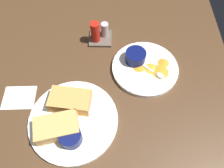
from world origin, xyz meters
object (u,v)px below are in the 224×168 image
object	(u,v)px
spoon_by_dark_ramekin	(73,122)
ramekin_light_gravy	(136,56)
sandwich_half_near	(70,101)
spoon_by_gravy_ramekin	(157,74)
ramekin_dark_sauce	(71,137)
condiment_caddy	(99,34)
plate_sandwich_main	(74,120)
plate_chips_companion	(145,68)
sandwich_half_far	(57,127)

from	to	relation	value
spoon_by_dark_ramekin	ramekin_light_gravy	xyz separation A→B (cm)	(20.50, 25.28, 1.88)
sandwich_half_near	spoon_by_gravy_ramekin	bearing A→B (deg)	23.38
sandwich_half_near	ramekin_light_gravy	distance (cm)	28.73
ramekin_dark_sauce	spoon_by_gravy_ramekin	distance (cm)	37.10
sandwich_half_near	ramekin_light_gravy	xyz separation A→B (cm)	(21.63, 18.91, -0.15)
ramekin_dark_sauce	spoon_by_gravy_ramekin	xyz separation A→B (cm)	(27.85, 24.43, -1.91)
condiment_caddy	spoon_by_gravy_ramekin	bearing A→B (deg)	-39.22
ramekin_light_gravy	spoon_by_dark_ramekin	bearing A→B (deg)	-129.04
spoon_by_gravy_ramekin	plate_sandwich_main	bearing A→B (deg)	-147.45
ramekin_light_gravy	condiment_caddy	world-z (taller)	condiment_caddy
sandwich_half_near	plate_chips_companion	distance (cm)	30.03
plate_chips_companion	ramekin_light_gravy	bearing A→B (deg)	140.19
spoon_by_dark_ramekin	spoon_by_gravy_ramekin	distance (cm)	34.05
plate_sandwich_main	spoon_by_dark_ramekin	xyz separation A→B (cm)	(-0.01, -1.06, 1.16)
sandwich_half_near	sandwich_half_far	distance (cm)	9.42
sandwich_half_far	plate_chips_companion	size ratio (longest dim) A/B	0.59
ramekin_dark_sauce	condiment_caddy	xyz separation A→B (cm)	(6.05, 42.23, -0.47)
spoon_by_dark_ramekin	sandwich_half_far	bearing A→B (deg)	-147.22
plate_sandwich_main	sandwich_half_far	distance (cm)	6.31
plate_chips_companion	ramekin_light_gravy	xyz separation A→B (cm)	(-3.68, 3.07, 3.05)
spoon_by_gravy_ramekin	condiment_caddy	bearing A→B (deg)	140.78
sandwich_half_near	spoon_by_gravy_ramekin	xyz separation A→B (cm)	(29.34, 12.68, -2.04)
ramekin_dark_sauce	spoon_by_gravy_ramekin	size ratio (longest dim) A/B	0.77
sandwich_half_near	condiment_caddy	distance (cm)	31.40
spoon_by_dark_ramekin	ramekin_light_gravy	distance (cm)	32.60
ramekin_dark_sauce	ramekin_light_gravy	size ratio (longest dim) A/B	0.88
sandwich_half_near	spoon_by_dark_ramekin	world-z (taller)	sandwich_half_near
spoon_by_dark_ramekin	spoon_by_gravy_ramekin	bearing A→B (deg)	34.03
spoon_by_gravy_ramekin	sandwich_half_near	bearing A→B (deg)	-156.62
ramekin_light_gravy	plate_chips_companion	bearing A→B (deg)	-39.81
ramekin_dark_sauce	ramekin_light_gravy	distance (cm)	36.68
ramekin_dark_sauce	plate_chips_companion	size ratio (longest dim) A/B	0.27
sandwich_half_near	spoon_by_dark_ramekin	bearing A→B (deg)	-79.99
sandwich_half_far	condiment_caddy	size ratio (longest dim) A/B	1.53
sandwich_half_near	condiment_caddy	size ratio (longest dim) A/B	1.46
sandwich_half_far	ramekin_light_gravy	distance (cm)	37.12
ramekin_dark_sauce	ramekin_light_gravy	world-z (taller)	same
spoon_by_dark_ramekin	plate_sandwich_main	bearing A→B (deg)	89.24
plate_sandwich_main	sandwich_half_far	xyz separation A→B (cm)	(-4.04, -3.65, 3.20)
sandwich_half_far	spoon_by_gravy_ramekin	bearing A→B (deg)	33.88
sandwich_half_near	ramekin_dark_sauce	size ratio (longest dim) A/B	2.09
sandwich_half_near	spoon_by_gravy_ramekin	distance (cm)	32.03
spoon_by_gravy_ramekin	condiment_caddy	world-z (taller)	condiment_caddy
plate_chips_companion	spoon_by_gravy_ramekin	size ratio (longest dim) A/B	2.83
sandwich_half_near	sandwich_half_far	world-z (taller)	same
plate_sandwich_main	ramekin_dark_sauce	world-z (taller)	ramekin_dark_sauce
sandwich_half_near	sandwich_half_far	size ratio (longest dim) A/B	0.95
sandwich_half_far	ramekin_dark_sauce	world-z (taller)	sandwich_half_far
spoon_by_dark_ramekin	condiment_caddy	distance (cm)	37.43
spoon_by_gravy_ramekin	plate_chips_companion	bearing A→B (deg)	141.94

